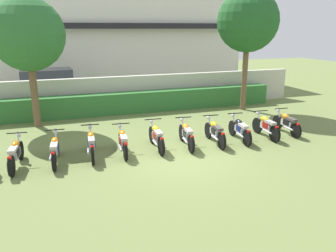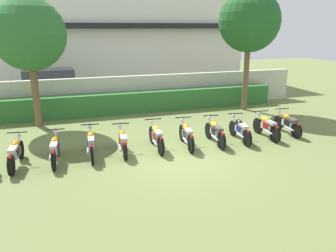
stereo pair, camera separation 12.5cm
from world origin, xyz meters
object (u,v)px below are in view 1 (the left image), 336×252
(tree_far_side, at_px, (248,21))
(motorcycle_in_row_8, at_px, (266,126))
(tree_near_inspector, at_px, (28,35))
(motorcycle_in_row_2, at_px, (91,144))
(motorcycle_in_row_0, at_px, (15,153))
(motorcycle_in_row_7, at_px, (240,129))
(motorcycle_in_row_9, at_px, (287,123))
(parked_car, at_px, (50,86))
(motorcycle_in_row_3, at_px, (123,141))
(motorcycle_in_row_5, at_px, (186,134))
(motorcycle_in_row_6, at_px, (215,132))
(motorcycle_in_row_1, at_px, (55,149))
(motorcycle_in_row_4, at_px, (156,136))

(tree_far_side, relative_size, motorcycle_in_row_8, 3.21)
(tree_near_inspector, relative_size, motorcycle_in_row_2, 2.69)
(motorcycle_in_row_0, bearing_deg, motorcycle_in_row_2, -79.73)
(motorcycle_in_row_8, bearing_deg, motorcycle_in_row_7, 93.08)
(motorcycle_in_row_7, relative_size, motorcycle_in_row_9, 1.05)
(parked_car, distance_m, motorcycle_in_row_0, 9.46)
(motorcycle_in_row_0, relative_size, motorcycle_in_row_2, 0.98)
(motorcycle_in_row_3, bearing_deg, motorcycle_in_row_7, -86.72)
(motorcycle_in_row_9, bearing_deg, motorcycle_in_row_5, 93.86)
(motorcycle_in_row_6, height_order, motorcycle_in_row_7, motorcycle_in_row_6)
(tree_near_inspector, distance_m, tree_far_side, 10.02)
(tree_far_side, relative_size, motorcycle_in_row_2, 2.98)
(motorcycle_in_row_3, height_order, motorcycle_in_row_7, motorcycle_in_row_7)
(motorcycle_in_row_5, relative_size, motorcycle_in_row_9, 1.07)
(motorcycle_in_row_1, bearing_deg, motorcycle_in_row_0, 95.10)
(motorcycle_in_row_7, bearing_deg, parked_car, 41.04)
(parked_car, xyz_separation_m, motorcycle_in_row_4, (3.34, -9.22, -0.48))
(motorcycle_in_row_2, bearing_deg, motorcycle_in_row_4, -84.61)
(motorcycle_in_row_1, height_order, motorcycle_in_row_7, same)
(motorcycle_in_row_7, distance_m, motorcycle_in_row_9, 2.23)
(tree_near_inspector, xyz_separation_m, motorcycle_in_row_8, (8.36, -4.53, -3.36))
(motorcycle_in_row_6, bearing_deg, motorcycle_in_row_0, 94.90)
(motorcycle_in_row_6, bearing_deg, motorcycle_in_row_2, 93.13)
(parked_car, relative_size, tree_near_inspector, 0.86)
(tree_far_side, height_order, motorcycle_in_row_0, tree_far_side)
(motorcycle_in_row_3, bearing_deg, tree_near_inspector, 36.44)
(motorcycle_in_row_0, xyz_separation_m, motorcycle_in_row_1, (1.14, -0.01, -0.00))
(tree_far_side, relative_size, motorcycle_in_row_0, 3.05)
(motorcycle_in_row_5, bearing_deg, parked_car, 32.81)
(parked_car, xyz_separation_m, motorcycle_in_row_1, (-0.01, -9.39, -0.49))
(tree_near_inspector, bearing_deg, motorcycle_in_row_9, -24.96)
(motorcycle_in_row_4, bearing_deg, motorcycle_in_row_7, -90.13)
(tree_far_side, relative_size, motorcycle_in_row_4, 3.07)
(motorcycle_in_row_1, distance_m, motorcycle_in_row_2, 1.14)
(parked_car, bearing_deg, motorcycle_in_row_5, -66.59)
(motorcycle_in_row_1, height_order, motorcycle_in_row_2, motorcycle_in_row_2)
(motorcycle_in_row_1, height_order, motorcycle_in_row_3, motorcycle_in_row_1)
(motorcycle_in_row_6, relative_size, motorcycle_in_row_8, 1.03)
(parked_car, height_order, motorcycle_in_row_1, parked_car)
(tree_near_inspector, xyz_separation_m, motorcycle_in_row_4, (3.99, -4.39, -3.36))
(tree_far_side, xyz_separation_m, motorcycle_in_row_0, (-10.50, -4.42, -3.92))
(motorcycle_in_row_9, bearing_deg, motorcycle_in_row_4, 92.53)
(motorcycle_in_row_0, height_order, motorcycle_in_row_9, motorcycle_in_row_0)
(parked_car, bearing_deg, motorcycle_in_row_7, -57.05)
(motorcycle_in_row_2, height_order, motorcycle_in_row_6, motorcycle_in_row_2)
(motorcycle_in_row_2, relative_size, motorcycle_in_row_4, 1.03)
(tree_far_side, xyz_separation_m, motorcycle_in_row_5, (-4.92, -4.36, -3.92))
(motorcycle_in_row_3, bearing_deg, parked_car, 17.39)
(tree_far_side, distance_m, motorcycle_in_row_9, 5.82)
(motorcycle_in_row_2, relative_size, motorcycle_in_row_7, 1.04)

